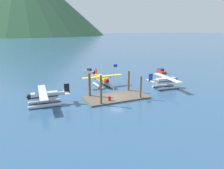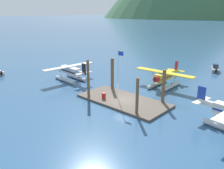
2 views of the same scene
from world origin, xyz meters
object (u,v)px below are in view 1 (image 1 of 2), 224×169
boat_grey_open_north (90,71)px  boat_red_open_east (161,71)px  flagpole (114,77)px  seaplane_silver_port_fwd (45,97)px  seaplane_yellow_bow_centre (102,80)px  seaplane_cream_stbd_fwd (166,82)px  fuel_drum (109,98)px

boat_grey_open_north → boat_red_open_east: size_ratio=0.94×
flagpole → seaplane_silver_port_fwd: (-13.41, 1.85, -3.03)m
seaplane_yellow_bow_centre → boat_grey_open_north: seaplane_yellow_bow_centre is taller
seaplane_cream_stbd_fwd → boat_red_open_east: bearing=56.1°
seaplane_silver_port_fwd → flagpole: bearing=-7.8°
seaplane_cream_stbd_fwd → seaplane_silver_port_fwd: bearing=-179.3°
flagpole → seaplane_yellow_bow_centre: (1.47, 10.02, -3.03)m
fuel_drum → boat_grey_open_north: 29.21m
boat_grey_open_north → seaplane_yellow_bow_centre: bearing=-97.6°
flagpole → boat_grey_open_north: flagpole is taller
boat_red_open_east → fuel_drum: bearing=-144.6°
flagpole → fuel_drum: (-1.58, -1.40, -3.86)m
fuel_drum → boat_grey_open_north: bearing=79.4°
flagpole → fuel_drum: size_ratio=7.99×
flagpole → seaplane_cream_stbd_fwd: bearing=8.3°
seaplane_silver_port_fwd → seaplane_yellow_bow_centre: 16.98m
seaplane_yellow_bow_centre → boat_red_open_east: (23.89, 7.73, -1.09)m
boat_grey_open_north → fuel_drum: bearing=-100.6°
flagpole → seaplane_yellow_bow_centre: 10.57m
fuel_drum → seaplane_cream_stbd_fwd: bearing=12.2°
seaplane_yellow_bow_centre → seaplane_silver_port_fwd: bearing=-151.2°
flagpole → boat_red_open_east: 31.23m
flagpole → seaplane_yellow_bow_centre: flagpole is taller
fuel_drum → boat_red_open_east: size_ratio=0.18×
flagpole → boat_grey_open_north: (3.77, 27.31, -4.12)m
flagpole → boat_grey_open_north: 27.88m
flagpole → seaplane_cream_stbd_fwd: flagpole is taller
fuel_drum → seaplane_silver_port_fwd: size_ratio=0.08×
boat_red_open_east → boat_grey_open_north: bearing=156.1°
flagpole → boat_grey_open_north: size_ratio=1.53×
seaplane_silver_port_fwd → seaplane_cream_stbd_fwd: 28.30m
seaplane_yellow_bow_centre → boat_grey_open_north: (2.30, 17.29, -1.09)m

